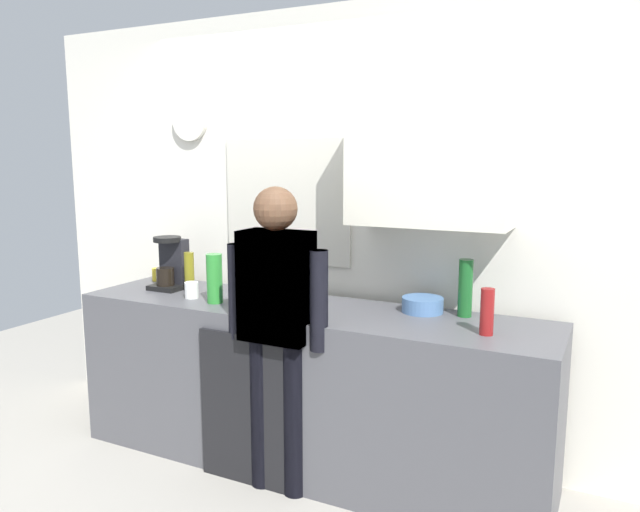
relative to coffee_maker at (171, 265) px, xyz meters
The scene contains 17 objects.
ground_plane 1.49m from the coffee_maker, 20.12° to the right, with size 8.00×8.00×0.00m, color #9E998E.
kitchen_counter 1.15m from the coffee_maker, ahead, with size 2.71×0.64×0.92m, color #4C4C51.
dishwasher_panel 1.10m from the coffee_maker, 26.05° to the right, with size 0.56×0.02×0.83m, color black.
back_wall_assembly 1.15m from the coffee_maker, 17.94° to the left, with size 4.31×0.42×2.60m.
coffee_maker is the anchor object (origin of this frame).
bottle_red_vinegar 1.99m from the coffee_maker, ahead, with size 0.06×0.06×0.22m, color maroon.
bottle_amber_beer 0.85m from the coffee_maker, 20.29° to the right, with size 0.06×0.06×0.23m, color brown.
bottle_olive_oil 0.20m from the coffee_maker, 16.59° to the right, with size 0.06×0.06×0.25m, color olive.
bottle_green_wine 1.82m from the coffee_maker, ahead, with size 0.07×0.07×0.30m, color #195923.
bottle_clear_soda 0.51m from the coffee_maker, 22.05° to the right, with size 0.09×0.09×0.28m, color #2D8C33.
bottle_dark_sauce 1.00m from the coffee_maker, ahead, with size 0.06×0.06×0.18m, color black.
cup_blue_mug 0.62m from the coffee_maker, 13.47° to the right, with size 0.08×0.08×0.10m, color #3351B2.
cup_white_mug 0.34m from the coffee_maker, 29.48° to the right, with size 0.08×0.08×0.10m, color white.
cup_yellow_cup 0.30m from the coffee_maker, 149.37° to the left, with size 0.07×0.07×0.09m, color yellow.
mixing_bowl 1.60m from the coffee_maker, ahead, with size 0.22×0.22×0.08m, color #4C72A5.
person_at_sink 1.05m from the coffee_maker, 20.12° to the right, with size 0.57×0.22×1.60m.
person_guest 1.05m from the coffee_maker, 20.12° to the right, with size 0.57×0.22×1.60m.
Camera 1 is at (1.53, -2.56, 1.75)m, focal length 34.00 mm.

